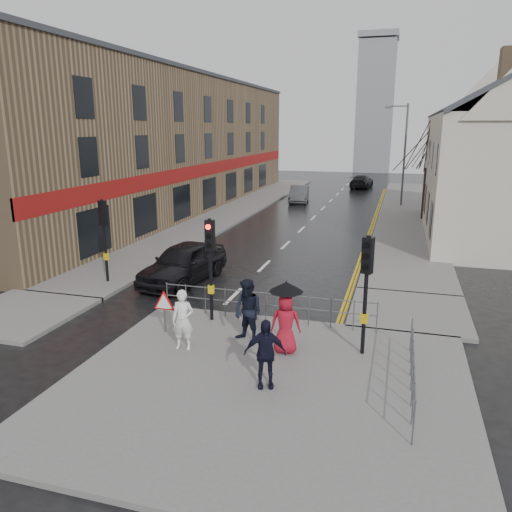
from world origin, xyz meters
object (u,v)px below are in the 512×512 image
Objects in this scene: pedestrian_b at (248,311)px; pedestrian_d at (265,353)px; car_parked at (183,263)px; car_mid at (299,194)px; pedestrian_with_umbrella at (286,315)px; pedestrian_a at (183,320)px.

pedestrian_b is 2.65m from pedestrian_d.
car_parked is 1.13× the size of car_mid.
car_parked is at bearing -97.08° from car_mid.
car_parked is at bearing 153.20° from pedestrian_b.
pedestrian_with_umbrella reaches higher than pedestrian_d.
pedestrian_a is at bearing 133.66° from pedestrian_d.
car_parked is at bearing 106.95° from pedestrian_d.
pedestrian_d is 0.36× the size of car_parked.
pedestrian_d is at bearing -86.99° from car_mid.
pedestrian_b is at bearing -42.06° from car_parked.
car_mid is at bearing 121.78° from pedestrian_b.
pedestrian_with_umbrella reaches higher than pedestrian_a.
pedestrian_d is 32.27m from car_mid.
pedestrian_b reaches higher than car_parked.
pedestrian_a is 1.90m from pedestrian_b.
car_mid is (-2.77, 30.34, -0.30)m from pedestrian_a.
pedestrian_a is 0.84× the size of pedestrian_with_umbrella.
pedestrian_b is at bearing 96.79° from pedestrian_d.
pedestrian_b reaches higher than pedestrian_d.
pedestrian_with_umbrella is 0.48× the size of car_mid.
pedestrian_d reaches higher than car_mid.
car_parked is (-4.48, 5.34, -0.27)m from pedestrian_b.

